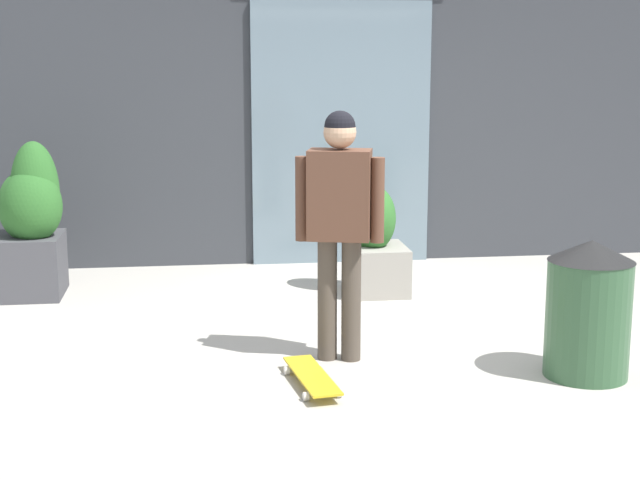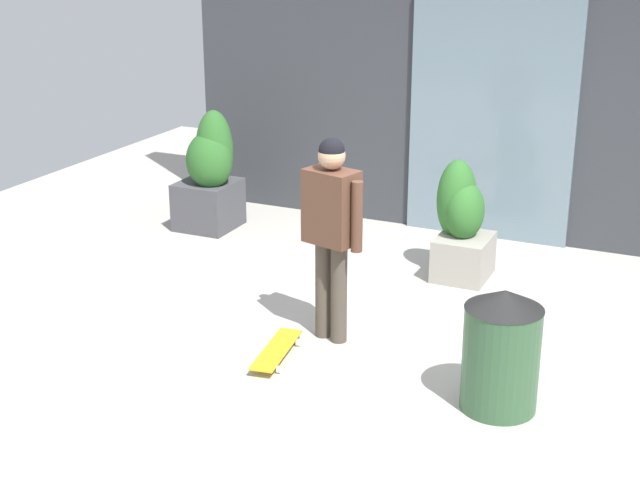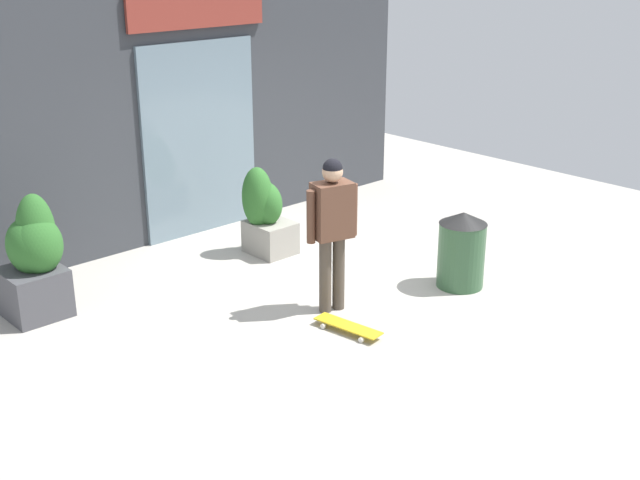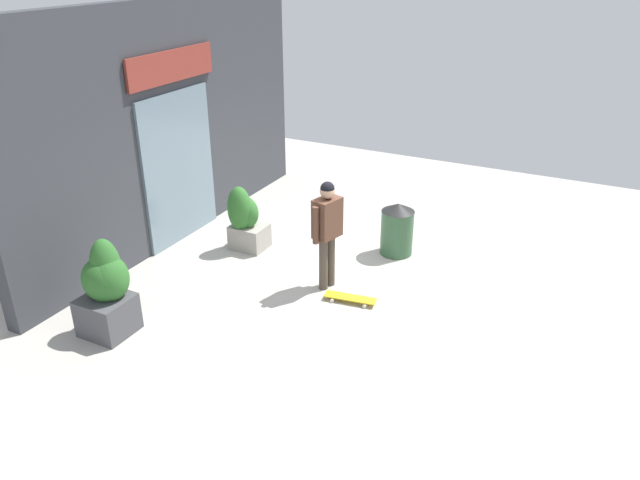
% 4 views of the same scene
% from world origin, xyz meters
% --- Properties ---
extents(ground_plane, '(12.00, 12.00, 0.00)m').
position_xyz_m(ground_plane, '(0.00, 0.00, 0.00)').
color(ground_plane, '#B2ADA3').
extents(building_facade, '(7.01, 0.31, 3.91)m').
position_xyz_m(building_facade, '(-0.00, 2.86, 1.94)').
color(building_facade, '#383A3F').
rests_on(building_facade, ground_plane).
extents(skateboarder, '(0.57, 0.35, 1.66)m').
position_xyz_m(skateboarder, '(-0.54, -0.27, 1.01)').
color(skateboarder, '#4C4238').
rests_on(skateboarder, ground_plane).
extents(skateboard, '(0.31, 0.77, 0.08)m').
position_xyz_m(skateboard, '(-0.79, -0.76, 0.06)').
color(skateboard, gold).
rests_on(skateboard, ground_plane).
extents(planter_box_left, '(0.55, 0.58, 1.11)m').
position_xyz_m(planter_box_left, '(0.00, 1.51, 0.52)').
color(planter_box_left, gray).
rests_on(planter_box_left, ground_plane).
extents(planter_box_right, '(0.63, 0.62, 1.31)m').
position_xyz_m(planter_box_right, '(-2.87, 1.74, 0.64)').
color(planter_box_right, '#47474C').
rests_on(planter_box_right, ground_plane).
extents(trash_bin, '(0.54, 0.54, 0.88)m').
position_xyz_m(trash_bin, '(0.97, -0.80, 0.44)').
color(trash_bin, '#335938').
rests_on(trash_bin, ground_plane).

